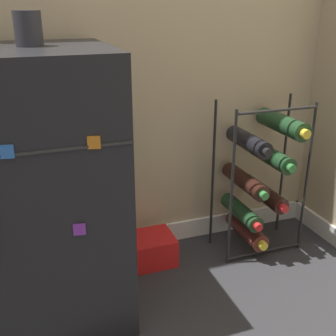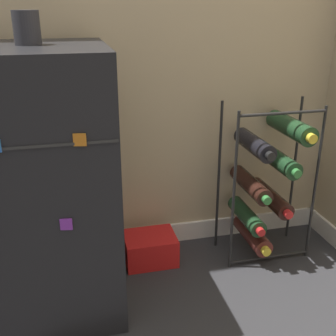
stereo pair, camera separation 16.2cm
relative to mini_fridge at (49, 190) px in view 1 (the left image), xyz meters
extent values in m
plane|color=#28282B|center=(0.41, -0.28, -0.47)|extent=(14.00, 14.00, 0.00)
cube|color=silver|center=(0.41, 0.28, -0.43)|extent=(6.70, 0.01, 0.09)
cube|color=black|center=(0.00, 0.00, 0.00)|extent=(0.46, 0.52, 0.94)
cube|color=#2D2D2D|center=(0.00, -0.26, 0.23)|extent=(0.45, 0.00, 0.01)
cube|color=orange|center=(0.12, -0.26, 0.24)|extent=(0.04, 0.01, 0.04)
cube|color=blue|center=(-0.11, -0.26, 0.24)|extent=(0.04, 0.01, 0.04)
cube|color=purple|center=(0.06, -0.26, -0.02)|extent=(0.04, 0.01, 0.04)
cylinder|color=black|center=(0.71, 0.02, -0.13)|extent=(0.01, 0.01, 0.69)
cylinder|color=black|center=(1.08, 0.02, -0.13)|extent=(0.01, 0.01, 0.69)
cylinder|color=black|center=(0.71, 0.20, -0.13)|extent=(0.01, 0.01, 0.69)
cylinder|color=black|center=(1.08, 0.20, -0.13)|extent=(0.01, 0.01, 0.69)
cylinder|color=black|center=(0.90, 0.02, -0.45)|extent=(0.37, 0.01, 0.01)
cylinder|color=black|center=(0.90, 0.02, 0.20)|extent=(0.37, 0.01, 0.01)
cylinder|color=#56231E|center=(0.85, 0.11, -0.38)|extent=(0.08, 0.26, 0.08)
cylinder|color=gold|center=(0.85, -0.03, -0.38)|extent=(0.04, 0.02, 0.04)
cylinder|color=#19381E|center=(0.82, 0.11, -0.28)|extent=(0.07, 0.26, 0.07)
cylinder|color=red|center=(0.82, -0.03, -0.28)|extent=(0.03, 0.02, 0.03)
cylinder|color=black|center=(0.93, 0.11, -0.21)|extent=(0.07, 0.30, 0.07)
cylinder|color=red|center=(0.93, -0.05, -0.21)|extent=(0.03, 0.02, 0.03)
cylinder|color=black|center=(0.82, 0.11, -0.13)|extent=(0.07, 0.29, 0.07)
cylinder|color=#2D7033|center=(0.82, -0.04, -0.13)|extent=(0.03, 0.02, 0.03)
cylinder|color=#19381E|center=(0.95, 0.11, -0.04)|extent=(0.07, 0.27, 0.07)
cylinder|color=#2D7033|center=(0.95, -0.03, -0.04)|extent=(0.04, 0.02, 0.04)
cylinder|color=black|center=(0.83, 0.11, 0.05)|extent=(0.07, 0.27, 0.07)
cylinder|color=black|center=(0.83, -0.03, 0.05)|extent=(0.03, 0.02, 0.03)
cylinder|color=#19381E|center=(0.99, 0.11, 0.11)|extent=(0.08, 0.29, 0.08)
cylinder|color=gold|center=(0.99, -0.05, 0.11)|extent=(0.04, 0.02, 0.04)
cube|color=red|center=(0.39, 0.15, -0.41)|extent=(0.22, 0.17, 0.12)
cylinder|color=#28282D|center=(-0.01, 0.01, 0.52)|extent=(0.08, 0.08, 0.10)
camera|label=1|loc=(-0.06, -1.36, 0.59)|focal=45.00mm
camera|label=2|loc=(0.09, -1.41, 0.59)|focal=45.00mm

